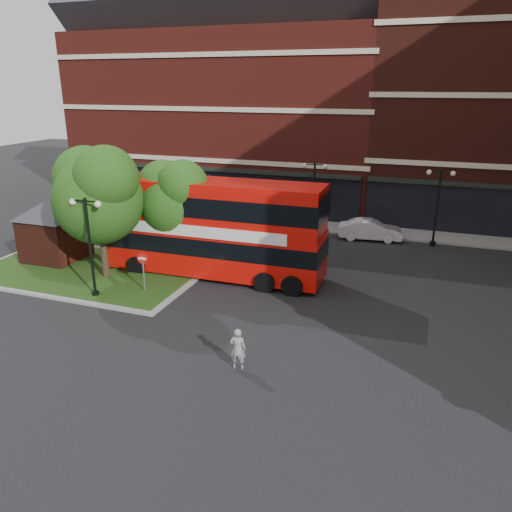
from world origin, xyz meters
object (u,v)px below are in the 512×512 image
at_px(car_silver, 275,220).
at_px(bus, 213,222).
at_px(car_white, 370,230).
at_px(woman, 238,349).

bearing_deg(car_silver, bus, 172.43).
bearing_deg(car_silver, car_white, -94.77).
bearing_deg(car_silver, woman, -171.34).
height_order(bus, woman, bus).
bearing_deg(woman, car_white, -109.10).
relative_size(bus, woman, 7.42).
xyz_separation_m(bus, woman, (4.76, -8.46, -2.19)).
bearing_deg(bus, woman, -61.37).
height_order(bus, car_white, bus).
xyz_separation_m(woman, car_white, (2.45, 17.98, -0.12)).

